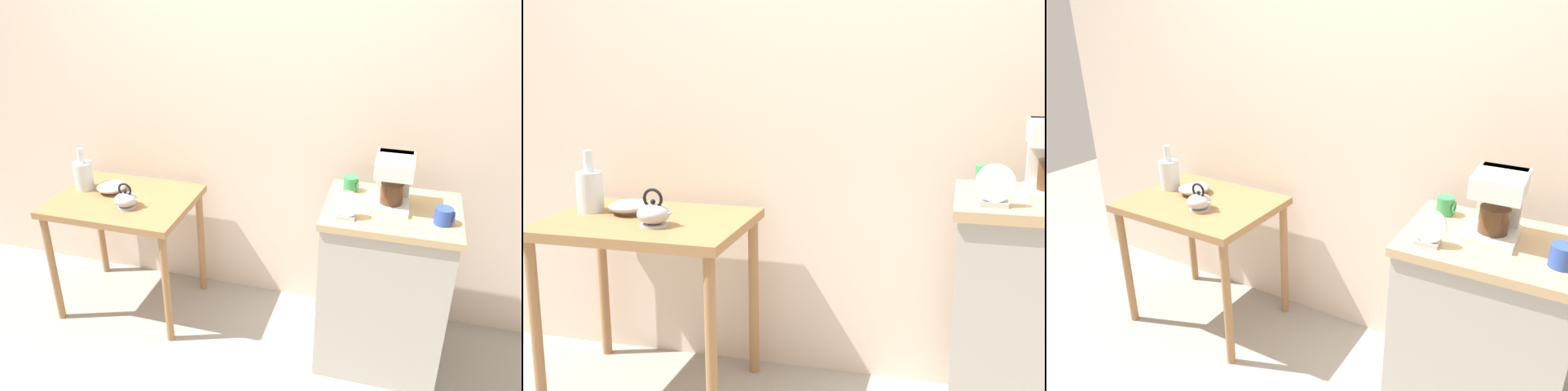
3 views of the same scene
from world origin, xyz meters
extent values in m
plane|color=gray|center=(0.00, 0.00, 0.00)|extent=(8.00, 8.00, 0.00)
cube|color=beige|center=(0.10, 0.43, 1.40)|extent=(4.40, 0.10, 2.80)
cube|color=#9E7044|center=(-0.74, 0.02, 0.73)|extent=(0.81, 0.60, 0.04)
cylinder|color=#9E7044|center=(-1.11, -0.24, 0.35)|extent=(0.04, 0.04, 0.71)
cylinder|color=#9E7044|center=(-0.38, -0.24, 0.35)|extent=(0.04, 0.04, 0.71)
cylinder|color=#9E7044|center=(-1.11, 0.28, 0.35)|extent=(0.04, 0.04, 0.71)
cylinder|color=#9E7044|center=(-0.38, 0.28, 0.35)|extent=(0.04, 0.04, 0.71)
cube|color=#BCB7AD|center=(0.79, -0.04, 0.45)|extent=(0.63, 0.50, 0.90)
cube|color=tan|center=(0.79, -0.04, 0.92)|extent=(0.66, 0.53, 0.04)
cylinder|color=#9E998C|center=(-0.85, 0.09, 0.75)|extent=(0.08, 0.08, 0.01)
ellipsoid|color=#9E998C|center=(-0.85, 0.09, 0.78)|extent=(0.18, 0.18, 0.05)
cylinder|color=#B2B5BA|center=(-0.67, -0.07, 0.75)|extent=(0.11, 0.11, 0.01)
ellipsoid|color=#B2B5BA|center=(-0.67, -0.07, 0.80)|extent=(0.13, 0.13, 0.08)
cone|color=#B2B5BA|center=(-0.61, -0.07, 0.80)|extent=(0.06, 0.03, 0.05)
sphere|color=black|center=(-0.67, -0.07, 0.84)|extent=(0.02, 0.02, 0.02)
torus|color=black|center=(-0.67, -0.07, 0.86)|extent=(0.08, 0.01, 0.08)
cylinder|color=silver|center=(-1.02, 0.08, 0.83)|extent=(0.11, 0.11, 0.17)
cylinder|color=silver|center=(-1.02, 0.08, 0.96)|extent=(0.04, 0.04, 0.09)
cube|color=white|center=(0.77, -0.03, 0.95)|extent=(0.18, 0.22, 0.03)
cube|color=white|center=(0.77, 0.06, 1.06)|extent=(0.16, 0.05, 0.26)
cube|color=white|center=(0.77, -0.03, 1.15)|extent=(0.18, 0.22, 0.08)
cylinder|color=#4C2D19|center=(0.77, -0.04, 1.01)|extent=(0.11, 0.11, 0.10)
cylinder|color=#2D4CAD|center=(1.02, -0.13, 0.97)|extent=(0.08, 0.08, 0.08)
cylinder|color=#338C4C|center=(0.56, 0.10, 0.97)|extent=(0.07, 0.07, 0.08)
torus|color=#338C4C|center=(0.59, 0.10, 0.97)|extent=(0.01, 0.05, 0.05)
cube|color=#B2B5BA|center=(0.58, -0.20, 0.94)|extent=(0.09, 0.06, 0.02)
cylinder|color=#B2B5BA|center=(0.58, -0.20, 1.01)|extent=(0.13, 0.05, 0.12)
cylinder|color=black|center=(0.58, -0.20, 1.01)|extent=(0.11, 0.04, 0.10)
camera|label=1|loc=(0.80, -2.45, 2.16)|focal=37.07mm
camera|label=2|loc=(0.47, -2.40, 1.44)|focal=46.93mm
camera|label=3|loc=(0.99, -1.79, 1.77)|focal=33.18mm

